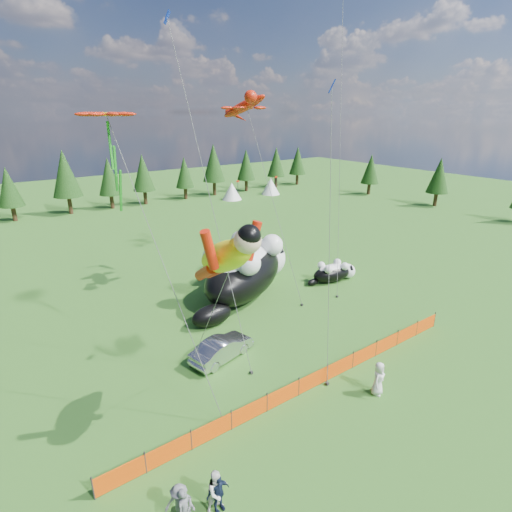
{
  "coord_description": "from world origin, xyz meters",
  "views": [
    {
      "loc": [
        -12.4,
        -15.35,
        13.58
      ],
      "look_at": [
        1.33,
        4.0,
        5.01
      ],
      "focal_mm": 28.0,
      "sensor_mm": 36.0,
      "label": 1
    }
  ],
  "objects": [
    {
      "name": "diamond_kite_c",
      "position": [
        2.15,
        -1.03,
        13.71
      ],
      "size": [
        1.88,
        2.84,
        15.38
      ],
      "color": "#0B27AA",
      "rests_on": "ground"
    },
    {
      "name": "cat_large",
      "position": [
        3.77,
        8.64,
        2.16
      ],
      "size": [
        11.43,
        8.58,
        4.55
      ],
      "rotation": [
        0.0,
        0.0,
        0.53
      ],
      "color": "black",
      "rests_on": "ground"
    },
    {
      "name": "spectator_e",
      "position": [
        2.4,
        -5.2,
        0.9
      ],
      "size": [
        1.03,
        0.85,
        1.81
      ],
      "primitive_type": "imported",
      "rotation": [
        0.0,
        0.0,
        0.37
      ],
      "color": "silver",
      "rests_on": "ground"
    },
    {
      "name": "festival_tents",
      "position": [
        11.0,
        40.0,
        1.4
      ],
      "size": [
        50.0,
        3.2,
        2.8
      ],
      "primitive_type": null,
      "color": "white",
      "rests_on": "ground"
    },
    {
      "name": "spectator_c",
      "position": [
        -7.44,
        -6.0,
        0.8
      ],
      "size": [
        0.96,
        0.52,
        1.6
      ],
      "primitive_type": "imported",
      "rotation": [
        0.0,
        0.0,
        0.05
      ],
      "color": "#121A31",
      "rests_on": "ground"
    },
    {
      "name": "car",
      "position": [
        -2.47,
        2.06,
        0.67
      ],
      "size": [
        4.29,
        2.38,
        1.34
      ],
      "primitive_type": "imported",
      "rotation": [
        0.0,
        0.0,
        1.82
      ],
      "color": "#BBBBC0",
      "rests_on": "ground"
    },
    {
      "name": "cat_small",
      "position": [
        11.16,
        6.39,
        0.82
      ],
      "size": [
        4.76,
        2.21,
        1.73
      ],
      "rotation": [
        0.0,
        0.0,
        -0.16
      ],
      "color": "black",
      "rests_on": "ground"
    },
    {
      "name": "superhero_kite",
      "position": [
        -4.62,
        -2.21,
        8.06
      ],
      "size": [
        3.89,
        6.78,
        10.51
      ],
      "color": "#FAED0D",
      "rests_on": "ground"
    },
    {
      "name": "tree_line",
      "position": [
        0.0,
        45.0,
        4.0
      ],
      "size": [
        90.0,
        4.0,
        8.0
      ],
      "primitive_type": null,
      "color": "black",
      "rests_on": "ground"
    },
    {
      "name": "ground",
      "position": [
        0.0,
        0.0,
        0.0
      ],
      "size": [
        160.0,
        160.0,
        0.0
      ],
      "primitive_type": "plane",
      "color": "#103C0B",
      "rests_on": "ground"
    },
    {
      "name": "gecko_kite",
      "position": [
        5.41,
        11.33,
        13.99
      ],
      "size": [
        4.55,
        10.29,
        15.86
      ],
      "color": "red",
      "rests_on": "ground"
    },
    {
      "name": "diamond_kite_a",
      "position": [
        -2.53,
        5.92,
        16.83
      ],
      "size": [
        1.04,
        7.05,
        19.27
      ],
      "color": "#0B27AA",
      "rests_on": "ground"
    },
    {
      "name": "spectator_d",
      "position": [
        -8.74,
        -5.61,
        0.81
      ],
      "size": [
        1.17,
        1.02,
        1.62
      ],
      "primitive_type": "imported",
      "rotation": [
        0.0,
        0.0,
        -0.57
      ],
      "color": "#5E5F63",
      "rests_on": "ground"
    },
    {
      "name": "spectator_a",
      "position": [
        -8.68,
        -5.93,
        0.85
      ],
      "size": [
        0.73,
        0.61,
        1.69
      ],
      "primitive_type": "imported",
      "rotation": [
        0.0,
        0.0,
        0.4
      ],
      "color": "#5E5F63",
      "rests_on": "ground"
    },
    {
      "name": "flower_kite",
      "position": [
        -7.05,
        3.4,
        13.33
      ],
      "size": [
        3.53,
        7.41,
        14.71
      ],
      "color": "red",
      "rests_on": "ground"
    },
    {
      "name": "spectator_b",
      "position": [
        -7.44,
        -5.97,
        0.87
      ],
      "size": [
        0.9,
        0.6,
        1.74
      ],
      "primitive_type": "imported",
      "rotation": [
        0.0,
        0.0,
        0.12
      ],
      "color": "silver",
      "rests_on": "ground"
    },
    {
      "name": "safety_fence",
      "position": [
        0.0,
        -3.0,
        0.5
      ],
      "size": [
        22.06,
        0.06,
        1.1
      ],
      "color": "#262626",
      "rests_on": "ground"
    }
  ]
}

